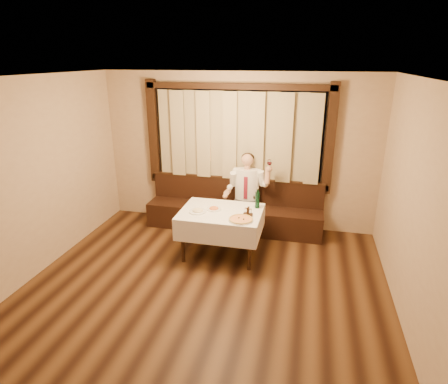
% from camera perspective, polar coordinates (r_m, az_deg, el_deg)
% --- Properties ---
extents(room, '(5.01, 6.01, 2.81)m').
position_cam_1_polar(room, '(4.93, -2.47, 1.89)').
color(room, black).
rests_on(room, ground).
extents(banquette, '(3.20, 0.61, 0.94)m').
position_cam_1_polar(banquette, '(6.94, 1.55, -3.10)').
color(banquette, black).
rests_on(banquette, ground).
extents(dining_table, '(1.27, 0.97, 0.76)m').
position_cam_1_polar(dining_table, '(5.89, -0.44, -3.84)').
color(dining_table, black).
rests_on(dining_table, ground).
extents(pizza, '(0.37, 0.37, 0.04)m').
position_cam_1_polar(pizza, '(5.51, 2.58, -4.18)').
color(pizza, white).
rests_on(pizza, dining_table).
extents(pasta_red, '(0.24, 0.24, 0.08)m').
position_cam_1_polar(pasta_red, '(5.89, -1.56, -2.38)').
color(pasta_red, white).
rests_on(pasta_red, dining_table).
extents(pasta_cream, '(0.27, 0.27, 0.09)m').
position_cam_1_polar(pasta_cream, '(5.81, -4.04, -2.69)').
color(pasta_cream, white).
rests_on(pasta_cream, dining_table).
extents(green_bottle, '(0.07, 0.07, 0.33)m').
position_cam_1_polar(green_bottle, '(5.94, 5.11, -1.16)').
color(green_bottle, '#0E4123').
rests_on(green_bottle, dining_table).
extents(table_wine_glass, '(0.08, 0.08, 0.21)m').
position_cam_1_polar(table_wine_glass, '(5.97, 4.82, -0.92)').
color(table_wine_glass, white).
rests_on(table_wine_glass, dining_table).
extents(cruet_caddy, '(0.14, 0.10, 0.14)m').
position_cam_1_polar(cruet_caddy, '(5.66, 3.68, -3.17)').
color(cruet_caddy, black).
rests_on(cruet_caddy, dining_table).
extents(seated_man, '(0.80, 0.60, 1.45)m').
position_cam_1_polar(seated_man, '(6.63, 3.46, 0.62)').
color(seated_man, black).
rests_on(seated_man, ground).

